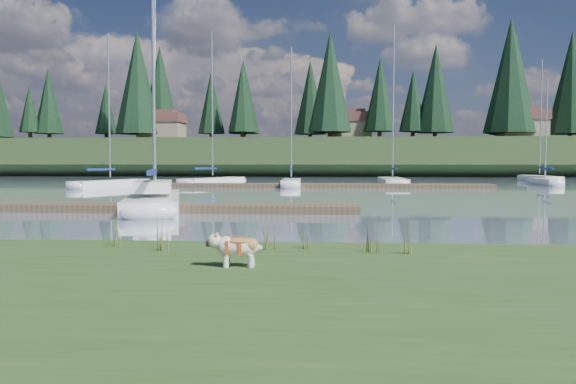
{
  "coord_description": "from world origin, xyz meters",
  "views": [
    {
      "loc": [
        2.82,
        -12.65,
        1.95
      ],
      "look_at": [
        1.95,
        -0.5,
        1.3
      ],
      "focal_mm": 35.0,
      "sensor_mm": 36.0,
      "label": 1
    }
  ],
  "objects": [
    {
      "name": "conifer_3",
      "position": [
        -10.0,
        72.0,
        11.74
      ],
      "size": [
        4.84,
        4.84,
        12.25
      ],
      "color": "#382619",
      "rests_on": "ridge"
    },
    {
      "name": "weed_1",
      "position": [
        1.76,
        -2.49,
        0.57
      ],
      "size": [
        0.17,
        0.14,
        0.53
      ],
      "color": "#475B23",
      "rests_on": "bank"
    },
    {
      "name": "conifer_1",
      "position": [
        -40.0,
        71.0,
        11.28
      ],
      "size": [
        4.4,
        4.4,
        11.3
      ],
      "color": "#382619",
      "rests_on": "ridge"
    },
    {
      "name": "mud_lip",
      "position": [
        0.0,
        -1.6,
        0.07
      ],
      "size": [
        60.0,
        0.5,
        0.14
      ],
      "primitive_type": "cube",
      "color": "#33281C",
      "rests_on": "ground"
    },
    {
      "name": "sailboat_bg_4",
      "position": [
        20.92,
        36.15,
        0.33
      ],
      "size": [
        1.31,
        6.0,
        9.04
      ],
      "rotation": [
        0.0,
        0.0,
        1.55
      ],
      "color": "white",
      "rests_on": "ground"
    },
    {
      "name": "bulldog",
      "position": [
        1.43,
        -4.2,
        0.66
      ],
      "size": [
        0.84,
        0.39,
        0.5
      ],
      "rotation": [
        0.0,
        0.0,
        3.2
      ],
      "color": "silver",
      "rests_on": "bank"
    },
    {
      "name": "weed_5",
      "position": [
        4.18,
        -2.79,
        0.6
      ],
      "size": [
        0.17,
        0.14,
        0.6
      ],
      "color": "#475B23",
      "rests_on": "bank"
    },
    {
      "name": "dock_near",
      "position": [
        -4.0,
        9.0,
        0.15
      ],
      "size": [
        16.0,
        2.0,
        0.3
      ],
      "primitive_type": "cube",
      "color": "#4C3D2C",
      "rests_on": "ground"
    },
    {
      "name": "conifer_4",
      "position": [
        3.0,
        66.0,
        13.09
      ],
      "size": [
        6.16,
        6.16,
        15.1
      ],
      "color": "#382619",
      "rests_on": "ridge"
    },
    {
      "name": "sailboat_main",
      "position": [
        -4.67,
        11.09,
        0.42
      ],
      "size": [
        4.54,
        10.31,
        14.46
      ],
      "rotation": [
        0.0,
        0.0,
        1.83
      ],
      "color": "white",
      "rests_on": "ground"
    },
    {
      "name": "conifer_2",
      "position": [
        -25.0,
        68.0,
        13.54
      ],
      "size": [
        6.6,
        6.6,
        16.05
      ],
      "color": "#382619",
      "rests_on": "ridge"
    },
    {
      "name": "house_2",
      "position": [
        30.0,
        69.0,
        7.31
      ],
      "size": [
        6.3,
        5.3,
        4.65
      ],
      "color": "gray",
      "rests_on": "ridge"
    },
    {
      "name": "sailboat_bg_1",
      "position": [
        -6.97,
        36.47,
        0.32
      ],
      "size": [
        5.05,
        9.04,
        13.35
      ],
      "rotation": [
        0.0,
        0.0,
        1.18
      ],
      "color": "white",
      "rests_on": "ground"
    },
    {
      "name": "sailboat_bg_2",
      "position": [
        -0.15,
        32.42,
        0.33
      ],
      "size": [
        1.77,
        7.39,
        11.08
      ],
      "rotation": [
        0.0,
        0.0,
        1.62
      ],
      "color": "white",
      "rests_on": "ground"
    },
    {
      "name": "conifer_5",
      "position": [
        15.0,
        70.0,
        10.83
      ],
      "size": [
        3.96,
        3.96,
        10.35
      ],
      "color": "#382619",
      "rests_on": "ridge"
    },
    {
      "name": "ground",
      "position": [
        0.0,
        30.0,
        0.0
      ],
      "size": [
        200.0,
        200.0,
        0.0
      ],
      "primitive_type": "plane",
      "color": "#8095AA",
      "rests_on": "ground"
    },
    {
      "name": "conifer_6",
      "position": [
        28.0,
        68.0,
        13.99
      ],
      "size": [
        7.04,
        7.04,
        17.0
      ],
      "color": "#382619",
      "rests_on": "ridge"
    },
    {
      "name": "dock_far",
      "position": [
        2.0,
        30.0,
        0.15
      ],
      "size": [
        26.0,
        2.2,
        0.3
      ],
      "primitive_type": "cube",
      "color": "#4C3D2C",
      "rests_on": "ground"
    },
    {
      "name": "sailboat_bg_3",
      "position": [
        8.32,
        36.71,
        0.32
      ],
      "size": [
        1.93,
        9.44,
        13.69
      ],
      "rotation": [
        0.0,
        0.0,
        1.57
      ],
      "color": "white",
      "rests_on": "ground"
    },
    {
      "name": "house_0",
      "position": [
        -22.0,
        70.0,
        7.31
      ],
      "size": [
        6.3,
        5.3,
        4.65
      ],
      "color": "gray",
      "rests_on": "ridge"
    },
    {
      "name": "sailboat_bg_5",
      "position": [
        24.02,
        46.19,
        0.32
      ],
      "size": [
        1.83,
        8.64,
        12.25
      ],
      "rotation": [
        0.0,
        0.0,
        1.58
      ],
      "color": "white",
      "rests_on": "ground"
    },
    {
      "name": "house_1",
      "position": [
        6.0,
        71.0,
        7.31
      ],
      "size": [
        6.3,
        5.3,
        4.65
      ],
      "color": "gray",
      "rests_on": "ridge"
    },
    {
      "name": "sailboat_bg_0",
      "position": [
        -13.55,
        29.75,
        0.32
      ],
      "size": [
        4.45,
        8.18,
        11.8
      ],
      "rotation": [
        0.0,
        0.0,
        1.2
      ],
      "color": "white",
      "rests_on": "ground"
    },
    {
      "name": "weed_3",
      "position": [
        -1.24,
        -2.27,
        0.6
      ],
      "size": [
        0.17,
        0.14,
        0.6
      ],
      "color": "#475B23",
      "rests_on": "bank"
    },
    {
      "name": "bank",
      "position": [
        0.0,
        -6.0,
        0.17
      ],
      "size": [
        60.0,
        9.0,
        0.35
      ],
      "primitive_type": "cube",
      "color": "#2C491D",
      "rests_on": "ground"
    },
    {
      "name": "weed_0",
      "position": [
        -0.15,
        -2.79,
        0.64
      ],
      "size": [
        0.17,
        0.14,
        0.69
      ],
      "color": "#475B23",
      "rests_on": "bank"
    },
    {
      "name": "ridge",
      "position": [
        0.0,
        73.0,
        2.5
      ],
      "size": [
        200.0,
        20.0,
        5.0
      ],
      "primitive_type": "cube",
      "color": "#1F3118",
      "rests_on": "ground"
    },
    {
      "name": "weed_4",
      "position": [
        2.36,
        -2.36,
        0.5
      ],
      "size": [
        0.17,
        0.14,
        0.36
      ],
      "color": "#475B23",
      "rests_on": "bank"
    },
    {
      "name": "weed_2",
      "position": [
        3.62,
        -2.73,
        0.61
      ],
      "size": [
        0.17,
        0.14,
        0.61
      ],
      "color": "#475B23",
      "rests_on": "bank"
    }
  ]
}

